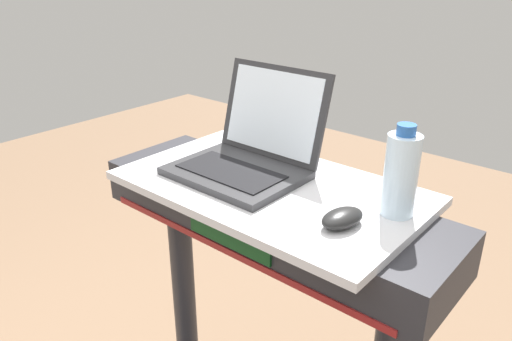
{
  "coord_description": "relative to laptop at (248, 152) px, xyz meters",
  "views": [
    {
      "loc": [
        0.67,
        -0.13,
        1.63
      ],
      "look_at": [
        0.0,
        0.65,
        1.18
      ],
      "focal_mm": 35.12,
      "sensor_mm": 36.0,
      "label": 1
    }
  ],
  "objects": [
    {
      "name": "desk_board",
      "position": [
        0.09,
        -0.03,
        -0.06
      ],
      "size": [
        0.71,
        0.42,
        0.02
      ],
      "primitive_type": "cube",
      "color": "silver",
      "rests_on": "treadmill_base"
    },
    {
      "name": "laptop",
      "position": [
        0.0,
        0.0,
        0.0
      ],
      "size": [
        0.31,
        0.29,
        0.24
      ],
      "rotation": [
        0.0,
        0.0,
        0.05
      ],
      "color": "#2D2D30",
      "rests_on": "desk_board"
    },
    {
      "name": "water_bottle",
      "position": [
        0.38,
        0.03,
        0.04
      ],
      "size": [
        0.07,
        0.07,
        0.19
      ],
      "color": "silver",
      "rests_on": "desk_board"
    },
    {
      "name": "computer_mouse",
      "position": [
        0.32,
        -0.09,
        -0.03
      ],
      "size": [
        0.08,
        0.11,
        0.03
      ],
      "primitive_type": "ellipsoid",
      "rotation": [
        0.0,
        0.0,
        -0.19
      ],
      "color": "black",
      "rests_on": "desk_board"
    }
  ]
}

